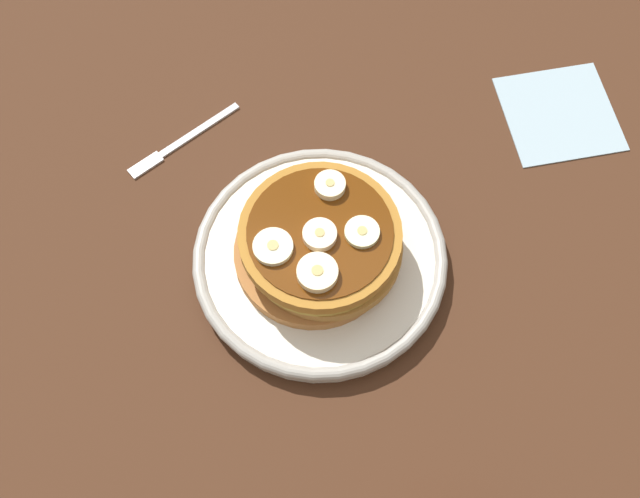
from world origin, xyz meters
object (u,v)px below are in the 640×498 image
banana_slice_0 (316,235)px  banana_slice_1 (362,236)px  plate (320,259)px  banana_slice_2 (319,273)px  napkin (559,113)px  pancake_stack (321,246)px  fork (178,143)px  banana_slice_3 (273,247)px  banana_slice_4 (330,186)px

banana_slice_0 → banana_slice_1: size_ratio=0.98×
banana_slice_0 → plate: bearing=60.6°
banana_slice_2 → napkin: banana_slice_2 is taller
napkin → banana_slice_2: bearing=-136.4°
pancake_stack → fork: (-14.85, 12.53, -3.98)cm
banana_slice_1 → fork: banana_slice_1 is taller
plate → banana_slice_0: bearing=-119.4°
fork → banana_slice_3: bearing=-52.4°
plate → banana_slice_0: size_ratio=7.93×
banana_slice_2 → plate: bearing=92.2°
pancake_stack → napkin: 29.85cm
banana_slice_1 → banana_slice_2: banana_slice_2 is taller
banana_slice_4 → napkin: banana_slice_4 is taller
banana_slice_3 → banana_slice_1: bearing=11.3°
pancake_stack → banana_slice_4: 5.34cm
banana_slice_1 → banana_slice_4: banana_slice_4 is taller
pancake_stack → banana_slice_2: (0.09, -3.90, 2.85)cm
banana_slice_1 → plate: bearing=174.9°
banana_slice_2 → fork: banana_slice_2 is taller
fork → banana_slice_4: bearing=-27.6°
pancake_stack → banana_slice_3: size_ratio=4.39×
banana_slice_3 → plate: bearing=25.0°
banana_slice_0 → fork: 20.57cm
banana_slice_0 → banana_slice_2: bearing=-82.9°
banana_slice_2 → banana_slice_1: bearing=47.4°
plate → pancake_stack: pancake_stack is taller
pancake_stack → banana_slice_3: 5.06cm
pancake_stack → banana_slice_4: (0.57, 4.48, 2.84)cm
banana_slice_0 → napkin: bearing=38.2°
banana_slice_1 → fork: (-18.35, 12.72, -6.67)cm
banana_slice_2 → banana_slice_0: bearing=97.1°
banana_slice_1 → banana_slice_4: 5.52cm
pancake_stack → banana_slice_1: 4.42cm
banana_slice_1 → fork: size_ratio=0.29×
banana_slice_0 → fork: banana_slice_0 is taller
banana_slice_3 → fork: bearing=127.6°
banana_slice_0 → banana_slice_4: 4.94cm
banana_slice_4 → napkin: 27.44cm
pancake_stack → banana_slice_0: size_ratio=5.14×
banana_slice_2 → banana_slice_4: same height
banana_slice_3 → napkin: (27.21, 19.89, -6.80)cm
plate → fork: (-14.78, 12.40, -0.88)cm
fork → pancake_stack: bearing=-40.2°
banana_slice_1 → banana_slice_3: (-7.43, -1.48, 0.03)cm
plate → banana_slice_3: size_ratio=6.77×
plate → banana_slice_1: (3.57, -0.32, 5.79)cm
plate → banana_slice_1: bearing=-5.1°
plate → pancake_stack: 3.10cm
banana_slice_3 → fork: banana_slice_3 is taller
banana_slice_2 → banana_slice_3: 4.59cm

